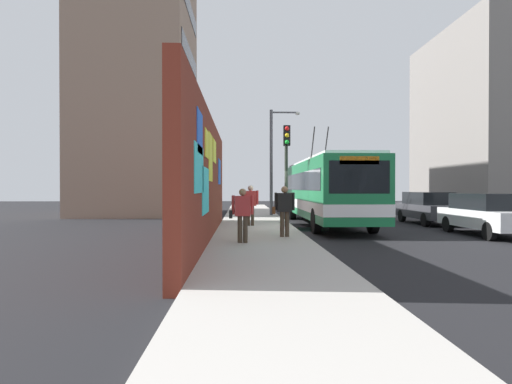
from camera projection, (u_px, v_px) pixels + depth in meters
The scene contains 14 objects.
ground_plane at pixel (295, 231), 18.07m from camera, with size 80.00×80.00×0.00m, color black.
sidewalk_slab at pixel (256, 229), 18.02m from camera, with size 48.00×3.20×0.15m, color #ADA8A0.
graffiti_wall at pixel (208, 179), 14.34m from camera, with size 14.83×0.32×4.12m.
building_far_left at pixel (139, 90), 29.45m from camera, with size 9.46×6.88×16.99m.
building_far_right at pixel (506, 122), 31.36m from camera, with size 11.91×9.54×13.11m.
city_bus at pixel (326, 189), 20.61m from camera, with size 11.83×2.52×4.88m.
parked_car_white at pixel (489, 213), 16.08m from camera, with size 4.47×1.90×1.58m.
parked_car_dark_gray at pixel (428, 207), 21.30m from camera, with size 4.42×1.77×1.58m.
pedestrian_at_curb at pixel (284, 207), 14.44m from camera, with size 0.23×0.75×1.69m.
pedestrian_near_wall at pixel (242, 211), 12.88m from camera, with size 0.22×0.73×1.62m.
pedestrian_midblock at pixel (250, 202), 18.68m from camera, with size 0.23×0.77×1.74m.
traffic_light at pixel (286, 159), 17.96m from camera, with size 0.49×0.28×4.25m.
street_lamp at pixel (275, 154), 25.74m from camera, with size 0.44×1.81×6.29m.
curbside_puddle at pixel (307, 229), 18.58m from camera, with size 1.93×1.93×0.00m, color black.
Camera 1 is at (-17.99, 2.22, 1.79)m, focal length 30.30 mm.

